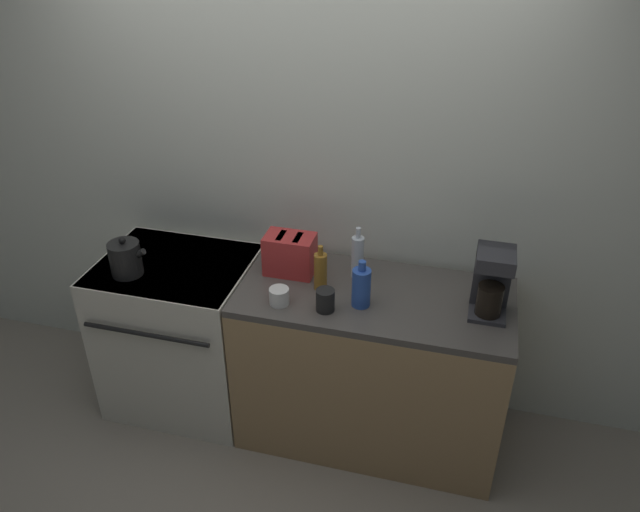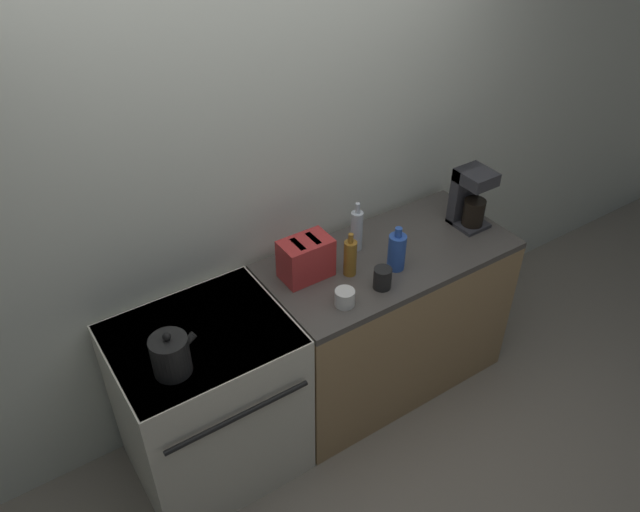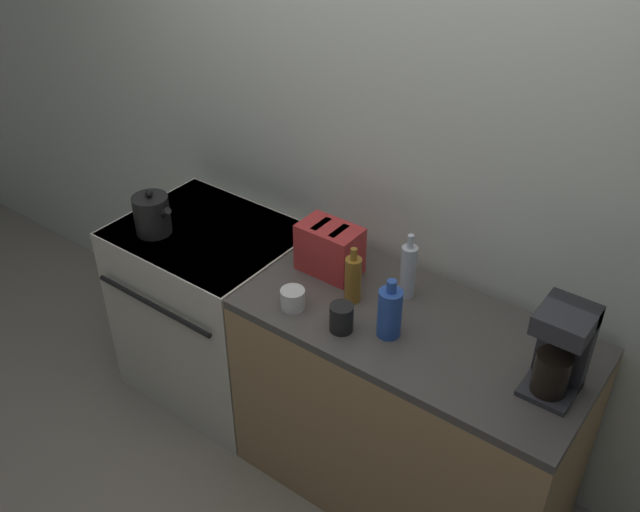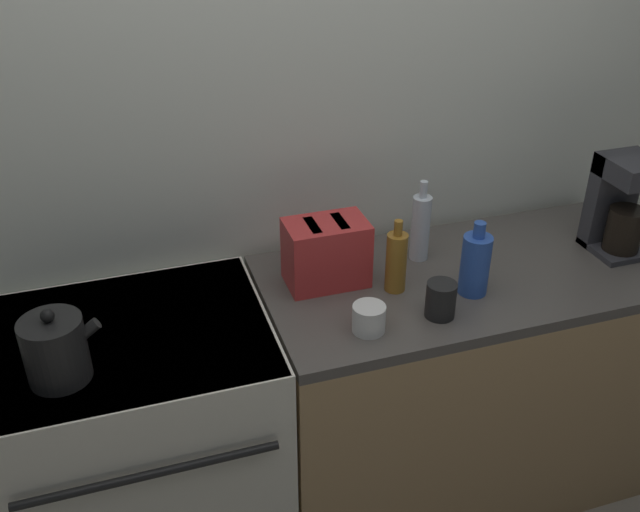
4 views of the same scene
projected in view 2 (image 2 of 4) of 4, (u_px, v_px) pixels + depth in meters
ground_plane at (347, 449)px, 3.36m from camera, size 12.00×12.00×0.00m
wall_back at (270, 184)px, 3.05m from camera, size 8.00×0.05×2.60m
stove at (210, 400)px, 3.03m from camera, size 0.80×0.69×0.91m
counter_block at (385, 318)px, 3.51m from camera, size 1.34×0.65×0.91m
kettle at (171, 355)px, 2.53m from camera, size 0.20×0.16×0.21m
toaster at (306, 258)px, 3.03m from camera, size 0.25×0.16×0.21m
coffee_maker at (470, 196)px, 3.37m from camera, size 0.17×0.19×0.33m
bottle_amber at (350, 257)px, 3.05m from camera, size 0.06×0.06×0.24m
bottle_clear at (357, 230)px, 3.21m from camera, size 0.06×0.06×0.28m
bottle_blue at (397, 251)px, 3.08m from camera, size 0.09×0.09×0.24m
cup_white at (345, 298)px, 2.90m from camera, size 0.09×0.09×0.08m
cup_black at (382, 278)px, 2.99m from camera, size 0.09×0.09×0.11m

